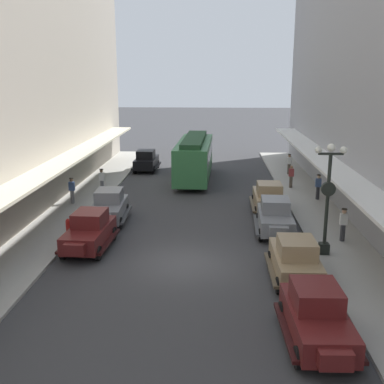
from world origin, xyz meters
TOP-DOWN VIEW (x-y plane):
  - ground_plane at (0.00, 0.00)m, footprint 200.00×200.00m
  - sidewalk_left at (-7.50, 0.00)m, footprint 3.00×60.00m
  - sidewalk_right at (7.50, 0.00)m, footprint 3.00×60.00m
  - parked_car_0 at (-4.75, 1.58)m, footprint 2.28×4.31m
  - parked_car_1 at (-4.77, 5.93)m, footprint 2.31×4.32m
  - parked_car_2 at (-4.76, 20.62)m, footprint 2.20×4.28m
  - parked_car_3 at (4.63, -1.48)m, footprint 2.16×4.27m
  - parked_car_4 at (4.54, -6.15)m, footprint 2.25×4.30m
  - parked_car_5 at (4.60, 8.49)m, footprint 2.16×4.27m
  - parked_car_6 at (4.51, 4.40)m, footprint 2.26×4.30m
  - streetcar at (-0.38, 17.05)m, footprint 2.77×9.67m
  - lamp_post_with_clock at (6.40, 1.15)m, footprint 1.42×0.44m
  - fire_hydrant at (-6.35, 3.30)m, footprint 0.24×0.24m
  - pedestrian_0 at (-7.90, 9.18)m, footprint 0.36×0.28m
  - pedestrian_1 at (7.70, 2.93)m, footprint 0.36×0.28m
  - pedestrian_2 at (7.42, 19.06)m, footprint 0.36×0.28m
  - pedestrian_3 at (-6.67, 12.16)m, footprint 0.36×0.28m
  - pedestrian_4 at (6.85, 14.23)m, footprint 0.36×0.24m
  - pedestrian_5 at (8.14, 10.99)m, footprint 0.36×0.28m

SIDE VIEW (x-z plane):
  - ground_plane at x=0.00m, z-range 0.00..0.00m
  - sidewalk_left at x=-7.50m, z-range 0.00..0.15m
  - sidewalk_right at x=7.50m, z-range 0.00..0.15m
  - fire_hydrant at x=-6.35m, z-range 0.15..0.97m
  - parked_car_0 at x=-4.75m, z-range 0.02..1.86m
  - parked_car_1 at x=-4.77m, z-range 0.02..1.86m
  - parked_car_2 at x=-4.76m, z-range 0.02..1.86m
  - parked_car_3 at x=4.63m, z-range 0.02..1.86m
  - parked_car_4 at x=4.54m, z-range 0.02..1.86m
  - parked_car_5 at x=4.60m, z-range 0.02..1.86m
  - parked_car_6 at x=4.51m, z-range 0.02..1.86m
  - pedestrian_4 at x=6.85m, z-range 0.17..1.81m
  - pedestrian_0 at x=-7.90m, z-range 0.18..1.85m
  - pedestrian_1 at x=7.70m, z-range 0.18..1.85m
  - pedestrian_2 at x=7.42m, z-range 0.18..1.85m
  - pedestrian_3 at x=-6.67m, z-range 0.18..1.85m
  - pedestrian_5 at x=8.14m, z-range 0.18..1.85m
  - streetcar at x=-0.38m, z-range 0.17..3.63m
  - lamp_post_with_clock at x=6.40m, z-range 0.41..5.57m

